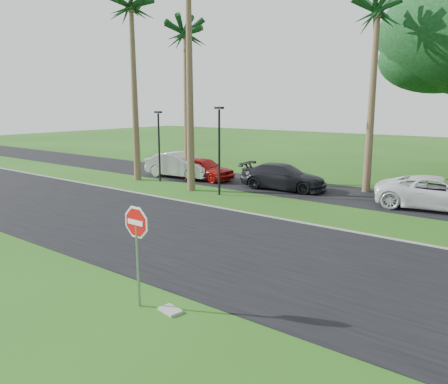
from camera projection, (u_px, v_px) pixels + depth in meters
ground at (203, 265)px, 13.21m from camera, size 120.00×120.00×0.00m
road at (241, 248)px, 14.76m from camera, size 120.00×8.00×0.02m
parking_strip at (356, 196)px, 22.95m from camera, size 120.00×5.00×0.02m
curb at (298, 222)px, 17.92m from camera, size 120.00×0.12×0.06m
stop_sign_near at (137, 236)px, 10.21m from camera, size 1.05×0.07×2.62m
palm_left_far at (131, 12)px, 25.91m from camera, size 5.00×5.00×11.50m
palm_left_mid at (186, 38)px, 26.28m from camera, size 5.00×5.00×10.00m
palm_center at (377, 16)px, 22.29m from camera, size 5.00×5.00×10.50m
streetlight_left at (159, 141)px, 26.94m from camera, size 0.45×0.25×4.34m
streetlight_right at (219, 145)px, 22.86m from camera, size 0.45×0.25×4.64m
car_silver at (181, 165)px, 28.60m from camera, size 5.03×2.05×1.62m
car_red at (204, 169)px, 27.80m from camera, size 4.22×1.78×1.43m
car_dark at (283, 177)px, 24.68m from camera, size 5.14×2.56×1.43m
car_minivan at (437, 194)px, 20.01m from camera, size 5.72×3.33×1.50m
utility_slab at (170, 310)px, 10.28m from camera, size 0.61×0.45×0.06m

